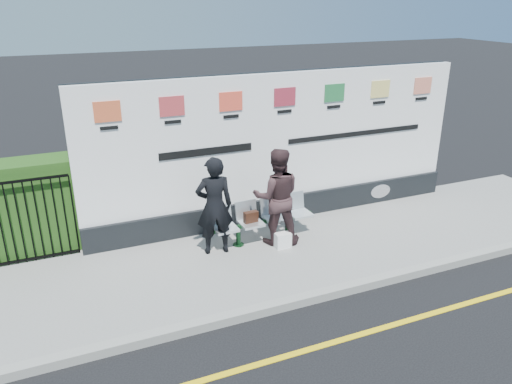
# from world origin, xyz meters

# --- Properties ---
(ground) EXTENTS (80.00, 80.00, 0.00)m
(ground) POSITION_xyz_m (0.00, 0.00, 0.00)
(ground) COLOR black
(pavement) EXTENTS (14.00, 3.00, 0.12)m
(pavement) POSITION_xyz_m (0.00, 2.50, 0.06)
(pavement) COLOR gray
(pavement) RESTS_ON ground
(kerb) EXTENTS (14.00, 0.18, 0.14)m
(kerb) POSITION_xyz_m (0.00, 1.00, 0.07)
(kerb) COLOR gray
(kerb) RESTS_ON ground
(yellow_line) EXTENTS (14.00, 0.10, 0.01)m
(yellow_line) POSITION_xyz_m (0.00, 0.00, 0.00)
(yellow_line) COLOR yellow
(yellow_line) RESTS_ON ground
(billboard) EXTENTS (8.00, 0.30, 3.00)m
(billboard) POSITION_xyz_m (0.50, 3.85, 1.42)
(billboard) COLOR black
(billboard) RESTS_ON pavement
(hedge) EXTENTS (2.35, 0.70, 1.70)m
(hedge) POSITION_xyz_m (-4.58, 4.30, 0.97)
(hedge) COLOR #254E17
(hedge) RESTS_ON pavement
(railing) EXTENTS (2.05, 0.06, 1.54)m
(railing) POSITION_xyz_m (-4.58, 3.85, 0.89)
(railing) COLOR black
(railing) RESTS_ON pavement
(bench) EXTENTS (2.00, 0.59, 0.42)m
(bench) POSITION_xyz_m (-0.26, 3.02, 0.33)
(bench) COLOR silver
(bench) RESTS_ON pavement
(woman_left) EXTENTS (0.71, 0.52, 1.81)m
(woman_left) POSITION_xyz_m (-1.25, 2.93, 1.02)
(woman_left) COLOR black
(woman_left) RESTS_ON pavement
(woman_right) EXTENTS (1.06, 0.94, 1.84)m
(woman_right) POSITION_xyz_m (-0.07, 2.87, 1.04)
(woman_right) COLOR #3A2527
(woman_right) RESTS_ON pavement
(handbag_brown) EXTENTS (0.27, 0.13, 0.21)m
(handbag_brown) POSITION_xyz_m (-0.52, 3.02, 0.65)
(handbag_brown) COLOR black
(handbag_brown) RESTS_ON bench
(carrier_bag_white) EXTENTS (0.29, 0.17, 0.29)m
(carrier_bag_white) POSITION_xyz_m (-0.06, 2.59, 0.27)
(carrier_bag_white) COLOR white
(carrier_bag_white) RESTS_ON pavement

